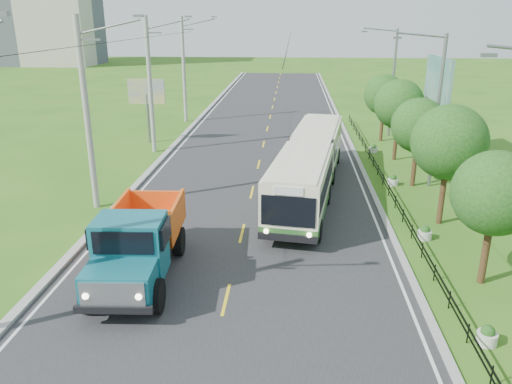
# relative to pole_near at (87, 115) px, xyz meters

# --- Properties ---
(ground) EXTENTS (240.00, 240.00, 0.00)m
(ground) POSITION_rel_pole_near_xyz_m (8.26, -9.00, -5.09)
(ground) COLOR #2C6016
(ground) RESTS_ON ground
(road) EXTENTS (14.00, 120.00, 0.02)m
(road) POSITION_rel_pole_near_xyz_m (8.26, 11.00, -5.08)
(road) COLOR #28282B
(road) RESTS_ON ground
(curb_left) EXTENTS (0.40, 120.00, 0.15)m
(curb_left) POSITION_rel_pole_near_xyz_m (1.06, 11.00, -5.02)
(curb_left) COLOR #9E9E99
(curb_left) RESTS_ON ground
(curb_right) EXTENTS (0.30, 120.00, 0.10)m
(curb_right) POSITION_rel_pole_near_xyz_m (15.41, 11.00, -5.04)
(curb_right) COLOR #9E9E99
(curb_right) RESTS_ON ground
(edge_line_left) EXTENTS (0.12, 120.00, 0.00)m
(edge_line_left) POSITION_rel_pole_near_xyz_m (1.61, 11.00, -5.07)
(edge_line_left) COLOR silver
(edge_line_left) RESTS_ON road
(edge_line_right) EXTENTS (0.12, 120.00, 0.00)m
(edge_line_right) POSITION_rel_pole_near_xyz_m (14.91, 11.00, -5.07)
(edge_line_right) COLOR silver
(edge_line_right) RESTS_ON road
(centre_dash) EXTENTS (0.12, 2.20, 0.00)m
(centre_dash) POSITION_rel_pole_near_xyz_m (8.26, -9.00, -5.07)
(centre_dash) COLOR yellow
(centre_dash) RESTS_ON road
(railing_right) EXTENTS (0.04, 40.00, 0.60)m
(railing_right) POSITION_rel_pole_near_xyz_m (16.26, 5.00, -4.79)
(railing_right) COLOR black
(railing_right) RESTS_ON ground
(pole_near) EXTENTS (3.51, 0.32, 10.00)m
(pole_near) POSITION_rel_pole_near_xyz_m (0.00, 0.00, 0.00)
(pole_near) COLOR gray
(pole_near) RESTS_ON ground
(pole_mid) EXTENTS (3.51, 0.32, 10.00)m
(pole_mid) POSITION_rel_pole_near_xyz_m (0.00, 12.00, 0.00)
(pole_mid) COLOR gray
(pole_mid) RESTS_ON ground
(pole_far) EXTENTS (3.51, 0.32, 10.00)m
(pole_far) POSITION_rel_pole_near_xyz_m (0.00, 24.00, 0.00)
(pole_far) COLOR gray
(pole_far) RESTS_ON ground
(tree_second) EXTENTS (3.18, 3.26, 5.30)m
(tree_second) POSITION_rel_pole_near_xyz_m (18.12, -6.86, -1.57)
(tree_second) COLOR #382314
(tree_second) RESTS_ON ground
(tree_third) EXTENTS (3.60, 3.62, 6.00)m
(tree_third) POSITION_rel_pole_near_xyz_m (18.12, -0.86, -1.11)
(tree_third) COLOR #382314
(tree_third) RESTS_ON ground
(tree_fourth) EXTENTS (3.24, 3.31, 5.40)m
(tree_fourth) POSITION_rel_pole_near_xyz_m (18.12, 5.14, -1.51)
(tree_fourth) COLOR #382314
(tree_fourth) RESTS_ON ground
(tree_fifth) EXTENTS (3.48, 3.52, 5.80)m
(tree_fifth) POSITION_rel_pole_near_xyz_m (18.12, 11.14, -1.24)
(tree_fifth) COLOR #382314
(tree_fifth) RESTS_ON ground
(tree_back) EXTENTS (3.30, 3.36, 5.50)m
(tree_back) POSITION_rel_pole_near_xyz_m (18.12, 17.14, -1.44)
(tree_back) COLOR #382314
(tree_back) RESTS_ON ground
(streetlight_mid) EXTENTS (3.02, 0.20, 9.07)m
(streetlight_mid) POSITION_rel_pole_near_xyz_m (18.90, 5.00, -0.19)
(streetlight_mid) COLOR slate
(streetlight_mid) RESTS_ON ground
(streetlight_far) EXTENTS (3.02, 0.20, 9.07)m
(streetlight_far) POSITION_rel_pole_near_xyz_m (18.90, 19.00, -0.19)
(streetlight_far) COLOR slate
(streetlight_far) RESTS_ON ground
(planter_front) EXTENTS (0.64, 0.64, 0.67)m
(planter_front) POSITION_rel_pole_near_xyz_m (16.86, -11.00, -4.81)
(planter_front) COLOR silver
(planter_front) RESTS_ON ground
(planter_near) EXTENTS (0.64, 0.64, 0.67)m
(planter_near) POSITION_rel_pole_near_xyz_m (16.86, -3.00, -4.81)
(planter_near) COLOR silver
(planter_near) RESTS_ON ground
(planter_mid) EXTENTS (0.64, 0.64, 0.67)m
(planter_mid) POSITION_rel_pole_near_xyz_m (16.86, 5.00, -4.81)
(planter_mid) COLOR silver
(planter_mid) RESTS_ON ground
(planter_far) EXTENTS (0.64, 0.64, 0.67)m
(planter_far) POSITION_rel_pole_near_xyz_m (16.86, 13.00, -4.81)
(planter_far) COLOR silver
(planter_far) RESTS_ON ground
(billboard_left) EXTENTS (3.00, 0.20, 5.20)m
(billboard_left) POSITION_rel_pole_near_xyz_m (-1.24, 15.00, -1.23)
(billboard_left) COLOR slate
(billboard_left) RESTS_ON ground
(billboard_right) EXTENTS (0.24, 6.00, 7.30)m
(billboard_right) POSITION_rel_pole_near_xyz_m (20.56, 11.00, 0.25)
(billboard_right) COLOR slate
(billboard_right) RESTS_ON ground
(bus) EXTENTS (4.95, 16.53, 3.15)m
(bus) POSITION_rel_pole_near_xyz_m (11.64, 3.11, -3.20)
(bus) COLOR #2E6428
(bus) RESTS_ON ground
(dump_truck) EXTENTS (3.06, 7.14, 2.95)m
(dump_truck) POSITION_rel_pole_near_xyz_m (4.65, -7.58, -3.43)
(dump_truck) COLOR #136676
(dump_truck) RESTS_ON ground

